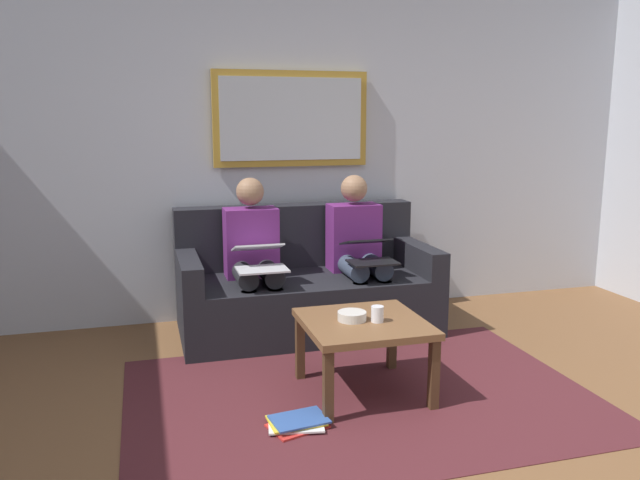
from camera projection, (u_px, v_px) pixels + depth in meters
wall_rear at (289, 151)px, 5.00m from camera, size 6.00×0.12×2.60m
area_rug at (361, 396)px, 3.60m from camera, size 2.60×1.80×0.01m
couch at (305, 287)px, 4.73m from camera, size 1.85×0.90×0.90m
framed_mirror at (291, 119)px, 4.87m from camera, size 1.21×0.05×0.73m
coffee_table at (364, 330)px, 3.58m from camera, size 0.67×0.67×0.44m
cup at (377, 314)px, 3.53m from camera, size 0.07×0.07×0.09m
bowl at (352, 316)px, 3.56m from camera, size 0.16×0.16×0.05m
person_left at (358, 247)px, 4.72m from camera, size 0.38×0.58×1.14m
laptop_black at (369, 251)px, 4.49m from camera, size 0.33×0.38×0.16m
person_right at (254, 253)px, 4.51m from camera, size 0.38×0.58×1.14m
laptop_silver at (260, 257)px, 4.28m from camera, size 0.34×0.39×0.17m
magazine_stack at (297, 422)px, 3.24m from camera, size 0.33×0.27×0.04m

